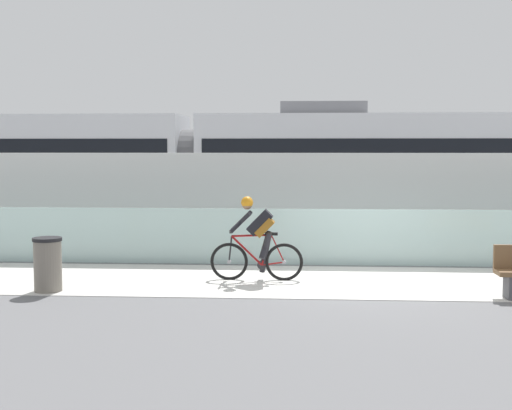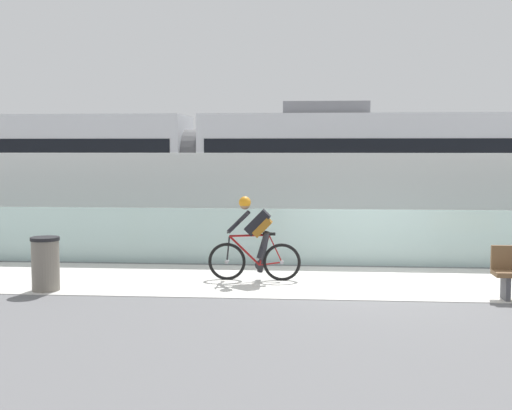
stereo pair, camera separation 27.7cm
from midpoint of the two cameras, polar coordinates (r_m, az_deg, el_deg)
The scene contains 9 objects.
ground_plane at distance 13.27m, azimuth 9.85°, elevation -6.30°, with size 200.00×200.00×0.00m, color slate.
bike_path_deck at distance 13.27m, azimuth 9.85°, elevation -6.27°, with size 32.00×3.20×0.01m, color silver.
glass_parapet at distance 14.99m, azimuth 9.25°, elevation -2.67°, with size 32.00×0.05×1.21m, color silver.
concrete_barrier_wall at distance 16.72m, azimuth 8.78°, elevation 0.14°, with size 32.00×0.36×2.40m, color silver.
tram_rail_near at distance 19.31m, azimuth 8.21°, elevation -2.80°, with size 32.00×0.08×0.01m, color #595654.
tram_rail_far at distance 20.73m, azimuth 7.97°, elevation -2.28°, with size 32.00×0.08×0.01m, color #595654.
tram at distance 20.10m, azimuth -4.71°, elevation 2.93°, with size 22.56×2.54×3.81m.
cyclist_on_bike at distance 13.12m, azimuth 0.50°, elevation -2.89°, with size 1.77×0.58×1.61m.
trash_bin at distance 12.74m, azimuth -16.37°, elevation -4.68°, with size 0.51×0.51×0.96m.
Camera 2 is at (-1.07, -12.96, 2.53)m, focal length 48.52 mm.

